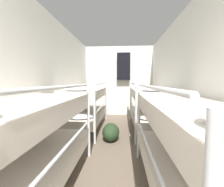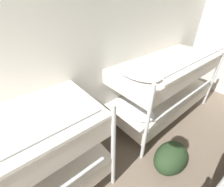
% 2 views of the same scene
% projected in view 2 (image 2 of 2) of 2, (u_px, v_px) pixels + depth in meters
% --- Properties ---
extents(wall_left, '(0.06, 5.50, 2.37)m').
position_uv_depth(wall_left, '(88.00, 56.00, 1.72)').
color(wall_left, silver).
rests_on(wall_left, ground_plane).
extents(bunk_stack_left_far, '(0.79, 1.87, 1.13)m').
position_uv_depth(bunk_stack_left_far, '(164.00, 84.00, 2.33)').
color(bunk_stack_left_far, silver).
rests_on(bunk_stack_left_far, ground_plane).
extents(duffel_bag, '(0.34, 0.48, 0.34)m').
position_uv_depth(duffel_bag, '(171.00, 157.00, 1.76)').
color(duffel_bag, '#23381E').
rests_on(duffel_bag, ground_plane).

